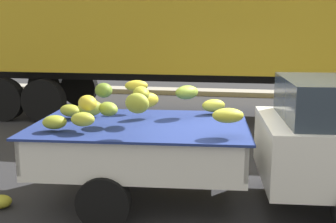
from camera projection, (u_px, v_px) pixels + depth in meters
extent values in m
plane|color=#28282B|center=(241.00, 201.00, 5.68)|extent=(220.00, 220.00, 0.00)
cube|color=gray|center=(243.00, 93.00, 14.49)|extent=(80.00, 0.80, 0.16)
cube|color=#28333D|center=(327.00, 100.00, 5.21)|extent=(1.19, 1.60, 0.52)
cube|color=silver|center=(141.00, 160.00, 5.60)|extent=(2.80, 1.93, 0.08)
cube|color=silver|center=(150.00, 127.00, 6.37)|extent=(2.67, 0.26, 0.44)
cube|color=silver|center=(129.00, 161.00, 4.73)|extent=(2.67, 0.26, 0.44)
cube|color=silver|center=(241.00, 144.00, 5.43)|extent=(0.19, 1.72, 0.44)
cube|color=silver|center=(46.00, 139.00, 5.67)|extent=(0.19, 1.72, 0.44)
cube|color=#B21914|center=(150.00, 129.00, 6.40)|extent=(2.56, 0.22, 0.07)
cube|color=navy|center=(141.00, 124.00, 5.50)|extent=(2.93, 2.06, 0.03)
ellipsoid|color=#A4B032|center=(137.00, 103.00, 4.75)|extent=(0.34, 0.27, 0.24)
ellipsoid|color=#929F2B|center=(90.00, 108.00, 5.80)|extent=(0.42, 0.40, 0.23)
ellipsoid|color=gold|center=(136.00, 86.00, 6.14)|extent=(0.38, 0.27, 0.16)
ellipsoid|color=gold|center=(213.00, 106.00, 6.04)|extent=(0.41, 0.35, 0.18)
ellipsoid|color=#8BA331|center=(108.00, 109.00, 5.28)|extent=(0.38, 0.38, 0.18)
ellipsoid|color=gold|center=(146.00, 100.00, 5.76)|extent=(0.40, 0.39, 0.21)
ellipsoid|color=olive|center=(187.00, 92.00, 5.82)|extent=(0.43, 0.45, 0.19)
ellipsoid|color=gold|center=(83.00, 119.00, 4.97)|extent=(0.30, 0.22, 0.17)
ellipsoid|color=yellow|center=(88.00, 103.00, 5.15)|extent=(0.35, 0.37, 0.20)
ellipsoid|color=#ACAA29|center=(141.00, 93.00, 5.37)|extent=(0.33, 0.40, 0.18)
ellipsoid|color=#9BA42B|center=(55.00, 122.00, 5.06)|extent=(0.35, 0.31, 0.17)
ellipsoid|color=olive|center=(104.00, 90.00, 6.02)|extent=(0.37, 0.36, 0.21)
ellipsoid|color=#A1A82C|center=(70.00, 111.00, 5.75)|extent=(0.43, 0.39, 0.17)
ellipsoid|color=gold|center=(228.00, 115.00, 4.77)|extent=(0.41, 0.32, 0.17)
cylinder|color=black|center=(323.00, 164.00, 6.22)|extent=(0.65, 0.25, 0.64)
cylinder|color=black|center=(130.00, 159.00, 6.49)|extent=(0.65, 0.25, 0.64)
cylinder|color=black|center=(104.00, 202.00, 4.87)|extent=(0.65, 0.25, 0.64)
cube|color=gold|center=(195.00, 16.00, 10.50)|extent=(12.03, 2.63, 2.70)
cube|color=black|center=(194.00, 75.00, 10.80)|extent=(11.04, 0.52, 0.30)
cylinder|color=black|center=(80.00, 87.00, 12.65)|extent=(1.08, 0.31, 1.08)
cylinder|color=black|center=(44.00, 101.00, 10.33)|extent=(1.08, 0.31, 1.08)
cylinder|color=black|center=(46.00, 86.00, 12.82)|extent=(1.08, 0.31, 1.08)
cylinder|color=black|center=(4.00, 99.00, 10.50)|extent=(1.08, 0.31, 1.08)
cylinder|color=#38383A|center=(326.00, 97.00, 10.36)|extent=(0.18, 0.18, 1.25)
ellipsoid|color=gold|center=(0.00, 202.00, 5.47)|extent=(0.34, 0.31, 0.17)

